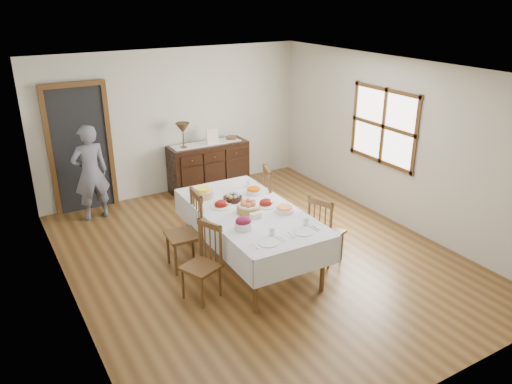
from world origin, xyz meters
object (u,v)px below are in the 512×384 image
chair_left_near (204,261)px  chair_right_far (277,203)px  chair_left_far (187,230)px  sideboard (209,166)px  table_lamp (183,129)px  person (90,170)px  dining_table (250,217)px  chair_right_near (324,230)px

chair_left_near → chair_right_far: chair_right_far is taller
chair_left_far → sideboard: chair_left_far is taller
chair_right_far → table_lamp: (-0.52, 2.28, 0.68)m
person → chair_left_far: bearing=102.4°
dining_table → chair_left_near: 0.96m
dining_table → chair_left_near: size_ratio=2.52×
chair_right_near → chair_right_far: 0.99m
chair_right_far → chair_left_near: bearing=137.6°
chair_left_near → chair_right_near: (1.76, -0.08, 0.01)m
dining_table → table_lamp: 2.87m
person → table_lamp: (1.70, 0.20, 0.40)m
chair_right_near → sideboard: chair_right_near is taller
chair_right_near → chair_left_near: bearing=68.2°
sideboard → person: 2.24m
chair_left_far → chair_right_far: bearing=99.6°
dining_table → chair_right_far: chair_right_far is taller
person → chair_right_far: bearing=131.3°
dining_table → person: bearing=120.0°
chair_left_near → sideboard: bearing=131.5°
chair_right_near → table_lamp: table_lamp is taller
chair_left_far → chair_right_near: 1.85m
dining_table → person: size_ratio=1.42×
chair_right_far → dining_table: bearing=142.9°
person → dining_table: bearing=113.5°
chair_right_near → sideboard: 3.30m
chair_left_far → table_lamp: (0.98, 2.41, 0.71)m
dining_table → chair_left_far: bearing=152.5°
chair_left_far → chair_right_far: 1.51m
chair_right_far → sideboard: (-0.03, 2.32, -0.11)m
dining_table → table_lamp: table_lamp is taller
chair_left_far → chair_right_near: chair_left_far is taller
dining_table → chair_left_near: bearing=-155.4°
chair_left_far → chair_right_far: size_ratio=0.96×
chair_left_far → chair_right_far: (1.50, 0.13, 0.02)m
chair_left_near → person: 3.06m
chair_left_far → person: bearing=-157.3°
chair_right_far → sideboard: 2.32m
chair_right_far → sideboard: bearing=19.4°
dining_table → chair_right_far: (0.77, 0.52, -0.16)m
sideboard → person: size_ratio=0.88×
dining_table → sideboard: bearing=76.4°
sideboard → chair_right_near: bearing=-87.1°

